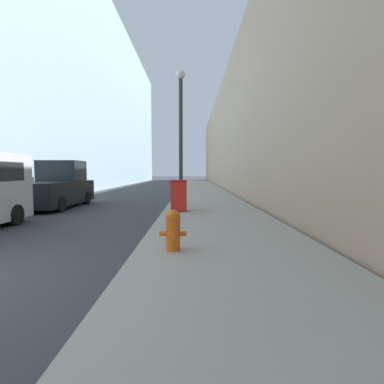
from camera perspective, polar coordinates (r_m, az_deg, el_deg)
The scene contains 7 objects.
sidewalk_right at distance 21.73m, azimuth 2.23°, elevation -0.24°, with size 3.79×60.00×0.14m.
building_left_glass at distance 33.68m, azimuth -25.56°, elevation 16.75°, with size 12.00×60.00×18.68m.
building_right_stone at distance 31.11m, azimuth 16.81°, elevation 10.00°, with size 12.00×60.00×10.06m.
fire_hydrant at distance 5.74m, azimuth -3.48°, elevation -7.05°, with size 0.51×0.40×0.78m.
trash_bin at distance 11.44m, azimuth -2.37°, elevation -0.57°, with size 0.61×0.64×1.18m.
lamppost at distance 13.75m, azimuth -2.01°, elevation 11.69°, with size 0.42×0.42×6.02m.
pickup_truck at distance 15.18m, azimuth -24.33°, elevation 0.70°, with size 2.10×4.94×2.17m.
Camera 1 is at (4.33, -3.66, 1.65)m, focal length 28.00 mm.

